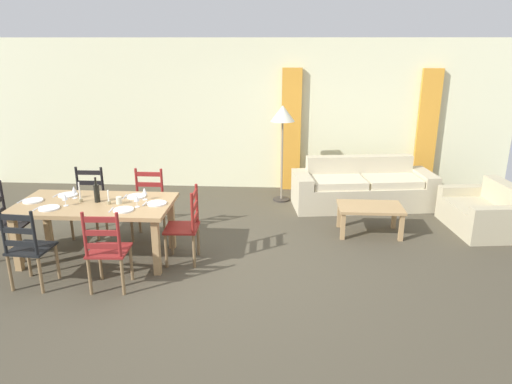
{
  "coord_description": "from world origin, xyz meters",
  "views": [
    {
      "loc": [
        0.8,
        -5.26,
        2.66
      ],
      "look_at": [
        0.42,
        0.61,
        0.75
      ],
      "focal_mm": 32.97,
      "sensor_mm": 36.0,
      "label": 1
    }
  ],
  "objects_px": {
    "wine_glass_far_right": "(144,191)",
    "wine_glass_far_left": "(74,190)",
    "wine_bottle": "(97,193)",
    "dining_chair_far_left": "(89,202)",
    "coffee_cup_primary": "(119,200)",
    "dining_chair_head_east": "(186,226)",
    "dining_chair_near_left": "(28,248)",
    "wine_glass_near_left": "(65,197)",
    "couch": "(362,189)",
    "standing_lamp": "(283,119)",
    "dining_table": "(95,209)",
    "wine_glass_near_right": "(137,198)",
    "dining_chair_far_right": "(148,204)",
    "dining_chair_head_west": "(8,221)",
    "dining_chair_near_right": "(107,250)",
    "armchair_upholstered": "(484,214)",
    "coffee_table": "(370,210)"
  },
  "relations": [
    {
      "from": "wine_glass_far_right",
      "to": "wine_glass_far_left",
      "type": "bearing_deg",
      "value": -179.98
    },
    {
      "from": "wine_bottle",
      "to": "dining_chair_far_left",
      "type": "bearing_deg",
      "value": 121.38
    },
    {
      "from": "wine_glass_far_right",
      "to": "coffee_cup_primary",
      "type": "height_order",
      "value": "wine_glass_far_right"
    },
    {
      "from": "dining_chair_head_east",
      "to": "dining_chair_near_left",
      "type": "bearing_deg",
      "value": -154.79
    },
    {
      "from": "wine_bottle",
      "to": "wine_glass_near_left",
      "type": "relative_size",
      "value": 1.96
    },
    {
      "from": "wine_bottle",
      "to": "wine_glass_near_left",
      "type": "distance_m",
      "value": 0.37
    },
    {
      "from": "couch",
      "to": "standing_lamp",
      "type": "distance_m",
      "value": 1.76
    },
    {
      "from": "dining_table",
      "to": "wine_glass_near_right",
      "type": "relative_size",
      "value": 11.8
    },
    {
      "from": "wine_glass_near_left",
      "to": "wine_glass_far_left",
      "type": "xyz_separation_m",
      "value": [
        -0.01,
        0.28,
        0.0
      ]
    },
    {
      "from": "wine_bottle",
      "to": "wine_glass_far_right",
      "type": "xyz_separation_m",
      "value": [
        0.56,
        0.12,
        -0.01
      ]
    },
    {
      "from": "dining_table",
      "to": "coffee_cup_primary",
      "type": "relative_size",
      "value": 21.11
    },
    {
      "from": "dining_chair_far_right",
      "to": "wine_glass_near_left",
      "type": "relative_size",
      "value": 5.96
    },
    {
      "from": "coffee_cup_primary",
      "to": "dining_chair_head_west",
      "type": "bearing_deg",
      "value": 179.22
    },
    {
      "from": "dining_chair_far_right",
      "to": "dining_chair_head_east",
      "type": "relative_size",
      "value": 1.0
    },
    {
      "from": "dining_chair_near_right",
      "to": "dining_table",
      "type": "bearing_deg",
      "value": 118.77
    },
    {
      "from": "wine_bottle",
      "to": "wine_glass_far_right",
      "type": "height_order",
      "value": "wine_bottle"
    },
    {
      "from": "dining_chair_far_right",
      "to": "armchair_upholstered",
      "type": "xyz_separation_m",
      "value": [
        4.81,
        0.55,
        -0.23
      ]
    },
    {
      "from": "wine_bottle",
      "to": "coffee_cup_primary",
      "type": "distance_m",
      "value": 0.31
    },
    {
      "from": "dining_chair_far_left",
      "to": "wine_glass_far_right",
      "type": "xyz_separation_m",
      "value": [
        1.01,
        -0.62,
        0.38
      ]
    },
    {
      "from": "wine_glass_near_right",
      "to": "couch",
      "type": "bearing_deg",
      "value": 37.84
    },
    {
      "from": "dining_chair_far_left",
      "to": "armchair_upholstered",
      "type": "xyz_separation_m",
      "value": [
        5.67,
        0.52,
        -0.23
      ]
    },
    {
      "from": "dining_table",
      "to": "wine_glass_near_left",
      "type": "height_order",
      "value": "wine_glass_near_left"
    },
    {
      "from": "dining_chair_far_left",
      "to": "standing_lamp",
      "type": "bearing_deg",
      "value": 31.65
    },
    {
      "from": "wine_bottle",
      "to": "standing_lamp",
      "type": "height_order",
      "value": "standing_lamp"
    },
    {
      "from": "coffee_table",
      "to": "dining_chair_near_right",
      "type": "bearing_deg",
      "value": -150.2
    },
    {
      "from": "dining_table",
      "to": "dining_chair_head_west",
      "type": "bearing_deg",
      "value": -179.87
    },
    {
      "from": "dining_table",
      "to": "armchair_upholstered",
      "type": "xyz_separation_m",
      "value": [
        5.25,
        1.29,
        -0.41
      ]
    },
    {
      "from": "dining_table",
      "to": "dining_chair_near_right",
      "type": "relative_size",
      "value": 1.98
    },
    {
      "from": "dining_chair_far_right",
      "to": "wine_glass_far_right",
      "type": "relative_size",
      "value": 5.96
    },
    {
      "from": "wine_glass_near_right",
      "to": "dining_chair_near_left",
      "type": "bearing_deg",
      "value": -148.41
    },
    {
      "from": "wine_glass_far_left",
      "to": "wine_glass_far_right",
      "type": "relative_size",
      "value": 1.0
    },
    {
      "from": "dining_chair_near_right",
      "to": "wine_glass_far_right",
      "type": "bearing_deg",
      "value": 79.37
    },
    {
      "from": "dining_chair_near_left",
      "to": "dining_chair_far_right",
      "type": "distance_m",
      "value": 1.76
    },
    {
      "from": "dining_chair_far_left",
      "to": "coffee_table",
      "type": "distance_m",
      "value": 3.98
    },
    {
      "from": "wine_bottle",
      "to": "armchair_upholstered",
      "type": "distance_m",
      "value": 5.41
    },
    {
      "from": "wine_glass_near_left",
      "to": "wine_bottle",
      "type": "bearing_deg",
      "value": 27.09
    },
    {
      "from": "standing_lamp",
      "to": "wine_bottle",
      "type": "bearing_deg",
      "value": -133.2
    },
    {
      "from": "dining_chair_far_right",
      "to": "standing_lamp",
      "type": "distance_m",
      "value": 2.67
    },
    {
      "from": "wine_glass_far_right",
      "to": "coffee_table",
      "type": "height_order",
      "value": "wine_glass_far_right"
    },
    {
      "from": "dining_chair_far_left",
      "to": "coffee_cup_primary",
      "type": "relative_size",
      "value": 10.67
    },
    {
      "from": "wine_glass_far_left",
      "to": "coffee_cup_primary",
      "type": "bearing_deg",
      "value": -15.32
    },
    {
      "from": "dining_chair_far_left",
      "to": "dining_chair_far_right",
      "type": "bearing_deg",
      "value": -1.69
    },
    {
      "from": "wine_glass_far_right",
      "to": "dining_chair_far_left",
      "type": "bearing_deg",
      "value": 148.59
    },
    {
      "from": "dining_table",
      "to": "dining_chair_near_left",
      "type": "xyz_separation_m",
      "value": [
        -0.47,
        -0.76,
        -0.19
      ]
    },
    {
      "from": "dining_chair_near_right",
      "to": "dining_chair_far_left",
      "type": "distance_m",
      "value": 1.75
    },
    {
      "from": "wine_glass_near_left",
      "to": "coffee_cup_primary",
      "type": "height_order",
      "value": "wine_glass_near_left"
    },
    {
      "from": "coffee_table",
      "to": "coffee_cup_primary",
      "type": "bearing_deg",
      "value": -161.93
    },
    {
      "from": "dining_chair_head_east",
      "to": "standing_lamp",
      "type": "bearing_deg",
      "value": 64.75
    },
    {
      "from": "dining_table",
      "to": "coffee_cup_primary",
      "type": "distance_m",
      "value": 0.35
    },
    {
      "from": "wine_glass_far_left",
      "to": "coffee_table",
      "type": "relative_size",
      "value": 0.18
    }
  ]
}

